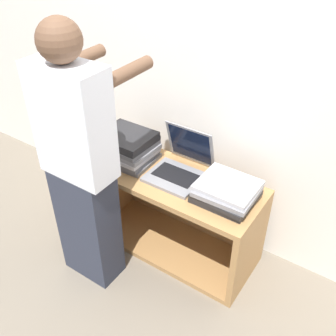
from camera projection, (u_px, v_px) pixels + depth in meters
name	position (u px, v px, depth m)	size (l,w,h in m)	color
ground_plane	(154.00, 267.00, 2.55)	(12.00, 12.00, 0.00)	#756B5B
wall_back	(208.00, 62.00, 2.23)	(8.00, 0.05, 2.40)	silver
cart	(179.00, 209.00, 2.57)	(1.09, 0.46, 0.58)	#A87A47
laptop_open	(180.00, 166.00, 2.37)	(0.32, 0.35, 0.28)	gray
laptop_stack_left	(128.00, 147.00, 2.47)	(0.34, 0.29, 0.19)	slate
laptop_stack_right	(226.00, 192.00, 2.18)	(0.33, 0.30, 0.11)	#232326
person	(81.00, 168.00, 2.10)	(0.40, 0.52, 1.58)	#2D3342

